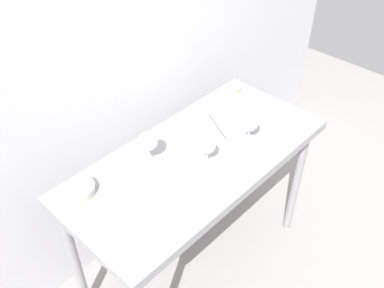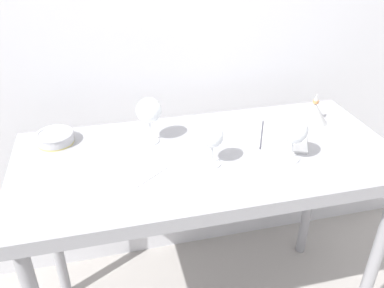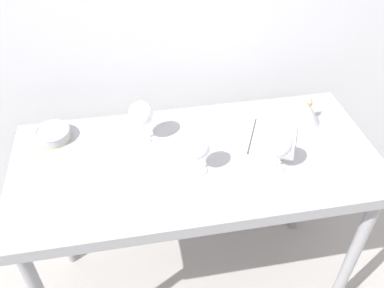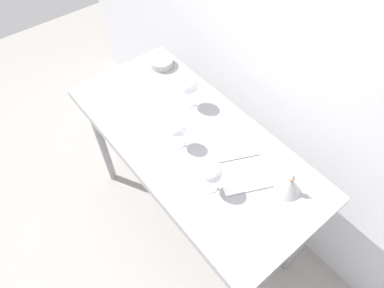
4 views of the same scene
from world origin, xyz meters
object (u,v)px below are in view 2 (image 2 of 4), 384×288
at_px(wine_glass_near_center, 212,137).
at_px(open_notebook, 262,134).
at_px(tasting_sheet_upper, 129,165).
at_px(decanter_funnel, 314,112).
at_px(wine_glass_near_right, 295,131).
at_px(tasting_bowl, 55,137).
at_px(wine_glass_far_left, 149,111).

xyz_separation_m(wine_glass_near_center, open_notebook, (0.25, 0.15, -0.11)).
relative_size(tasting_sheet_upper, decanter_funnel, 1.79).
bearing_deg(wine_glass_near_right, tasting_bowl, 158.66).
bearing_deg(wine_glass_far_left, decanter_funnel, 0.23).
xyz_separation_m(wine_glass_near_center, decanter_funnel, (0.51, 0.21, -0.07)).
distance_m(open_notebook, decanter_funnel, 0.26).
bearing_deg(tasting_sheet_upper, wine_glass_far_left, 18.42).
height_order(wine_glass_near_right, tasting_sheet_upper, wine_glass_near_right).
bearing_deg(tasting_bowl, open_notebook, -9.42).
xyz_separation_m(open_notebook, tasting_sheet_upper, (-0.54, -0.09, -0.00)).
bearing_deg(wine_glass_near_center, wine_glass_near_right, -7.24).
xyz_separation_m(wine_glass_far_left, decanter_funnel, (0.69, 0.00, -0.08)).
bearing_deg(wine_glass_far_left, tasting_sheet_upper, -124.03).
distance_m(wine_glass_near_center, decanter_funnel, 0.55).
relative_size(open_notebook, tasting_sheet_upper, 1.74).
bearing_deg(decanter_funnel, open_notebook, -166.78).
bearing_deg(wine_glass_near_center, wine_glass_far_left, 131.08).
xyz_separation_m(wine_glass_far_left, open_notebook, (0.44, -0.06, -0.12)).
xyz_separation_m(wine_glass_near_right, open_notebook, (-0.03, 0.19, -0.11)).
bearing_deg(tasting_bowl, wine_glass_near_right, -21.34).
relative_size(wine_glass_near_right, wine_glass_far_left, 0.92).
bearing_deg(wine_glass_near_right, wine_glass_near_center, 172.76).
height_order(wine_glass_near_center, decanter_funnel, wine_glass_near_center).
bearing_deg(open_notebook, wine_glass_near_center, -123.36).
xyz_separation_m(wine_glass_far_left, tasting_sheet_upper, (-0.10, -0.15, -0.13)).
distance_m(open_notebook, tasting_bowl, 0.80).
xyz_separation_m(open_notebook, decanter_funnel, (0.25, 0.06, 0.04)).
xyz_separation_m(wine_glass_near_center, tasting_sheet_upper, (-0.28, 0.06, -0.11)).
bearing_deg(wine_glass_near_right, open_notebook, 99.58).
height_order(wine_glass_near_center, open_notebook, wine_glass_near_center).
height_order(wine_glass_near_right, decanter_funnel, wine_glass_near_right).
xyz_separation_m(tasting_sheet_upper, tasting_bowl, (-0.25, 0.22, 0.02)).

